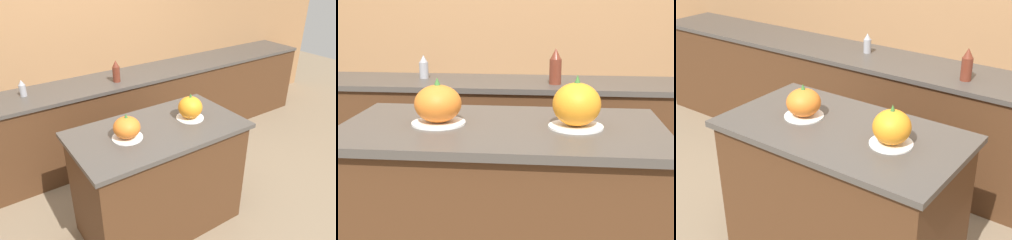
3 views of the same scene
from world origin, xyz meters
The scene contains 8 objects.
ground_plane centered at (0.00, 0.00, 0.00)m, with size 12.00×12.00×0.00m, color #847056.
wall_back centered at (0.00, 1.59, 1.25)m, with size 8.00×0.06×2.50m.
kitchen_island centered at (0.00, 0.00, 0.48)m, with size 1.35×0.75×0.95m.
back_counter centered at (0.00, 1.26, 0.47)m, with size 6.00×0.60×0.93m.
pumpkin_cake_left centered at (-0.27, 0.00, 1.04)m, with size 0.23×0.23×0.20m.
pumpkin_cake_right centered at (0.31, 0.00, 1.05)m, with size 0.23×0.23×0.22m.
bottle_tall centered at (0.22, 1.17, 1.04)m, with size 0.08×0.08×0.23m.
bottle_short centered at (-0.69, 1.32, 1.01)m, with size 0.06×0.06×0.16m.
Camera 1 is at (-1.18, -1.87, 2.16)m, focal length 35.00 mm.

